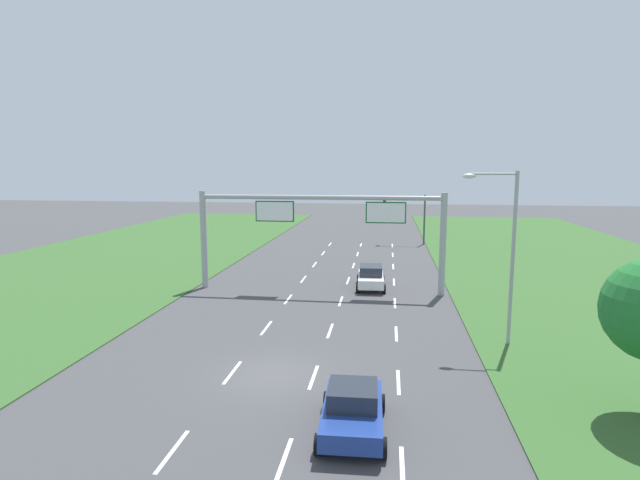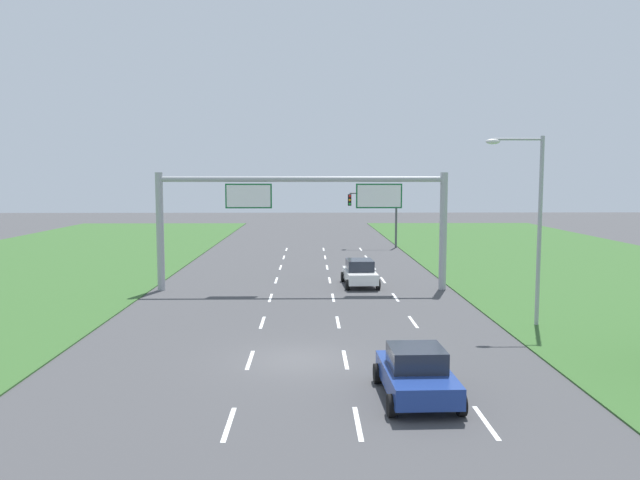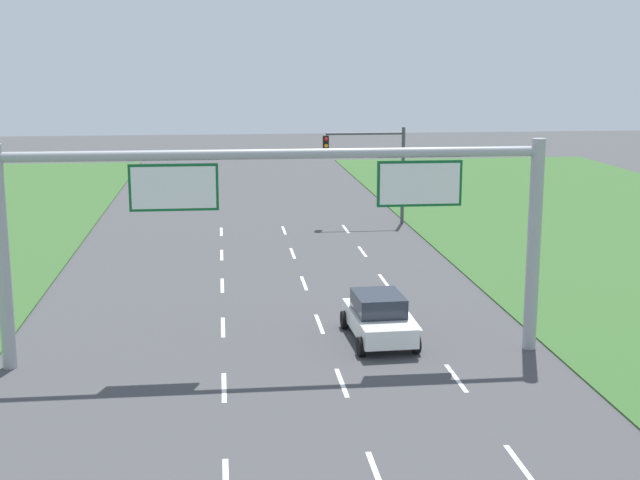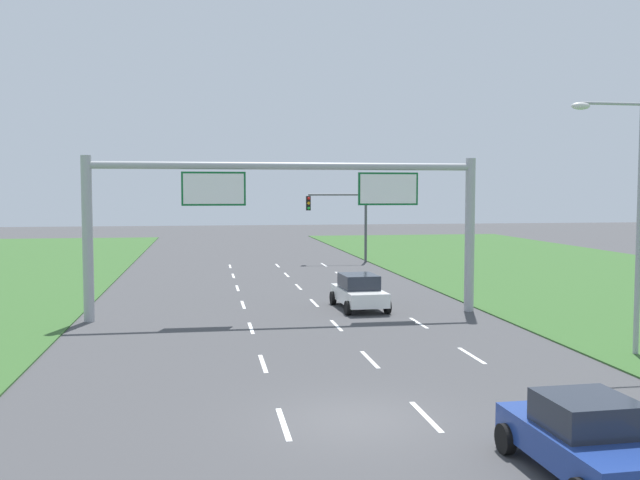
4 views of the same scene
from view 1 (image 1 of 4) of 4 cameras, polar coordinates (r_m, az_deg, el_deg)
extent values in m
plane|color=#424244|center=(21.86, -5.45, -15.08)|extent=(200.00, 200.00, 0.00)
cube|color=#335B28|center=(40.07, -32.54, -5.45)|extent=(24.00, 120.00, 0.06)
cube|color=white|center=(17.29, -16.50, -22.11)|extent=(0.14, 2.40, 0.01)
cube|color=white|center=(22.30, -9.98, -14.67)|extent=(0.14, 2.40, 0.01)
cube|color=white|center=(27.70, -6.16, -9.95)|extent=(0.14, 2.40, 0.01)
cube|color=white|center=(33.31, -3.66, -6.76)|extent=(0.14, 2.40, 0.01)
cube|color=white|center=(39.03, -1.91, -4.50)|extent=(0.14, 2.40, 0.01)
cube|color=white|center=(44.83, -0.62, -2.81)|extent=(0.14, 2.40, 0.01)
cube|color=white|center=(50.67, 0.37, -1.51)|extent=(0.14, 2.40, 0.01)
cube|color=white|center=(56.55, 1.15, -0.48)|extent=(0.14, 2.40, 0.01)
cube|color=white|center=(16.32, -4.16, -23.77)|extent=(0.14, 2.40, 0.01)
cube|color=white|center=(21.55, -0.75, -15.38)|extent=(0.14, 2.40, 0.01)
cube|color=white|center=(27.10, 1.17, -10.32)|extent=(0.14, 2.40, 0.01)
cube|color=white|center=(32.81, 2.38, -6.99)|extent=(0.14, 2.40, 0.01)
cube|color=white|center=(38.61, 3.23, -4.65)|extent=(0.14, 2.40, 0.01)
cube|color=white|center=(44.46, 3.85, -2.92)|extent=(0.14, 2.40, 0.01)
cube|color=white|center=(50.35, 4.32, -1.60)|extent=(0.14, 2.40, 0.01)
cube|color=white|center=(56.26, 4.70, -0.55)|extent=(0.14, 2.40, 0.01)
cube|color=white|center=(16.06, 9.39, -24.45)|extent=(0.14, 2.40, 0.01)
cube|color=white|center=(21.35, 8.95, -15.72)|extent=(0.14, 2.40, 0.01)
cube|color=white|center=(26.95, 8.71, -10.53)|extent=(0.14, 2.40, 0.01)
cube|color=white|center=(32.68, 8.55, -7.14)|extent=(0.14, 2.40, 0.01)
cube|color=white|center=(38.50, 8.45, -4.77)|extent=(0.14, 2.40, 0.01)
cube|color=white|center=(44.37, 8.37, -3.02)|extent=(0.14, 2.40, 0.01)
cube|color=white|center=(50.26, 8.31, -1.68)|extent=(0.14, 2.40, 0.01)
cube|color=white|center=(56.18, 8.26, -0.63)|extent=(0.14, 2.40, 0.01)
cube|color=white|center=(36.33, 5.82, -4.48)|extent=(1.96, 4.21, 0.64)
cube|color=#232833|center=(36.28, 5.84, -3.45)|extent=(1.67, 2.13, 0.66)
cylinder|color=black|center=(37.88, 4.42, -4.42)|extent=(0.25, 0.65, 0.64)
cylinder|color=black|center=(37.90, 7.19, -4.46)|extent=(0.25, 0.65, 0.64)
cylinder|color=black|center=(34.92, 4.32, -5.52)|extent=(0.25, 0.65, 0.64)
cylinder|color=black|center=(34.94, 7.33, -5.56)|extent=(0.25, 0.65, 0.64)
cube|color=navy|center=(17.44, 3.74, -19.15)|extent=(2.05, 4.05, 0.61)
cube|color=#232833|center=(17.20, 3.77, -17.24)|extent=(1.66, 1.73, 0.63)
cylinder|color=black|center=(18.92, 0.80, -17.86)|extent=(0.24, 0.65, 0.64)
cylinder|color=black|center=(18.86, 7.07, -18.01)|extent=(0.24, 0.65, 0.64)
cylinder|color=black|center=(16.39, -0.22, -22.30)|extent=(0.24, 0.65, 0.64)
cylinder|color=black|center=(16.32, 7.25, -22.51)|extent=(0.24, 0.65, 0.64)
cylinder|color=#9EA0A5|center=(36.80, -13.14, 0.04)|extent=(0.44, 0.44, 7.00)
cylinder|color=#9EA0A5|center=(34.59, 13.85, -0.51)|extent=(0.44, 0.44, 7.00)
cylinder|color=#9EA0A5|center=(34.38, -0.07, 4.88)|extent=(16.80, 0.32, 0.32)
cube|color=#0C5B28|center=(35.02, -5.19, 3.29)|extent=(2.73, 0.12, 1.46)
cube|color=white|center=(34.96, -5.21, 3.28)|extent=(2.57, 0.01, 1.30)
cube|color=#0C5B28|center=(34.14, 7.53, 3.12)|extent=(2.72, 0.12, 1.46)
cube|color=white|center=(34.07, 7.53, 3.11)|extent=(2.56, 0.01, 1.30)
cylinder|color=#47494F|center=(57.40, 11.84, 2.29)|extent=(0.20, 0.20, 5.60)
cylinder|color=#47494F|center=(57.09, 9.65, 4.78)|extent=(4.50, 0.14, 0.14)
cube|color=black|center=(57.10, 7.38, 4.18)|extent=(0.32, 0.36, 1.10)
sphere|color=red|center=(56.88, 7.38, 4.54)|extent=(0.22, 0.22, 0.22)
sphere|color=orange|center=(56.90, 7.37, 4.16)|extent=(0.22, 0.22, 0.22)
sphere|color=green|center=(56.93, 7.37, 3.79)|extent=(0.22, 0.22, 0.22)
cylinder|color=#9EA0A5|center=(25.76, 21.15, -2.11)|extent=(0.18, 0.18, 8.50)
cylinder|color=#9EA0A5|center=(25.14, 19.19, 7.15)|extent=(2.20, 0.10, 0.10)
ellipsoid|color=silver|center=(24.95, 16.68, 7.02)|extent=(0.64, 0.32, 0.24)
camera|label=2|loc=(5.50, -112.63, -25.36)|focal=35.00mm
camera|label=3|loc=(9.20, -37.27, 12.09)|focal=50.00mm
camera|label=4|loc=(9.34, -59.40, -15.81)|focal=40.00mm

